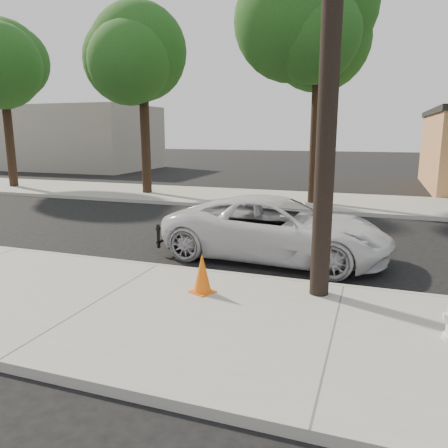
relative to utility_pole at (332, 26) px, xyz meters
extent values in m
plane|color=black|center=(-3.60, 2.70, -4.70)|extent=(120.00, 120.00, 0.00)
cube|color=gray|center=(-3.60, -1.60, -4.62)|extent=(90.00, 4.40, 0.15)
cube|color=gray|center=(-3.60, 11.20, -4.62)|extent=(90.00, 5.00, 0.15)
cube|color=#9E9B93|center=(-3.60, 0.60, -4.62)|extent=(90.00, 0.12, 0.16)
cube|color=gray|center=(-23.60, 22.70, -2.20)|extent=(14.00, 8.00, 5.00)
cylinder|color=black|center=(0.00, 0.00, -0.05)|extent=(0.34, 0.34, 9.00)
cylinder|color=black|center=(-17.60, 10.70, -2.30)|extent=(0.44, 0.44, 4.50)
sphere|color=#154513|center=(-17.60, 10.70, 1.45)|extent=(4.50, 4.50, 4.50)
sphere|color=#154513|center=(-17.00, 10.25, 2.65)|extent=(3.60, 3.60, 3.60)
cylinder|color=black|center=(-9.60, 10.90, -2.42)|extent=(0.44, 0.44, 4.25)
sphere|color=#154513|center=(-9.60, 10.90, 1.10)|extent=(4.20, 4.20, 4.20)
sphere|color=#154513|center=(-9.04, 10.48, 2.22)|extent=(3.36, 3.36, 3.36)
cylinder|color=black|center=(-1.60, 10.50, -2.17)|extent=(0.44, 0.44, 4.75)
sphere|color=#154513|center=(-1.60, 10.50, 1.80)|extent=(4.80, 4.80, 4.80)
imported|color=silver|center=(-1.34, 2.46, -3.95)|extent=(5.56, 2.85, 1.50)
cube|color=orange|center=(-2.03, -0.64, -4.54)|extent=(0.50, 0.50, 0.02)
cone|color=orange|center=(-2.03, -0.64, -4.18)|extent=(0.45, 0.45, 0.74)
camera|label=1|loc=(0.86, -7.66, -1.65)|focal=35.00mm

